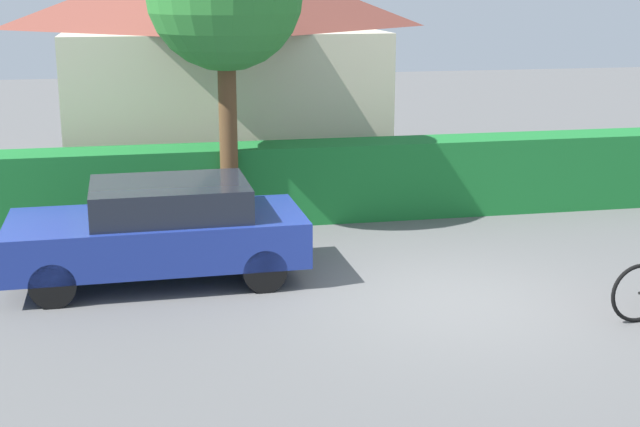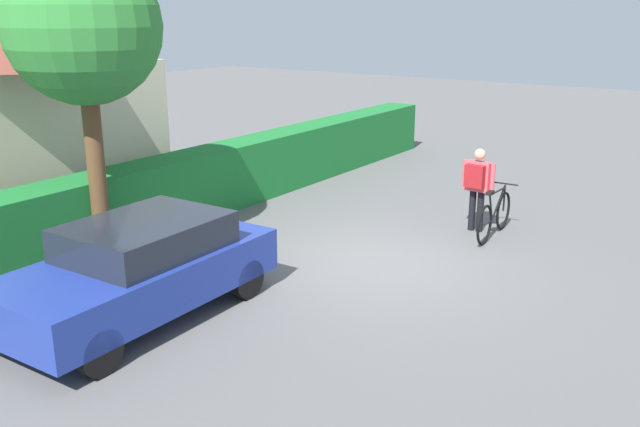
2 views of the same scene
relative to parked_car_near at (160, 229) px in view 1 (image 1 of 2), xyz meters
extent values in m
plane|color=#5B5B5B|center=(3.70, -1.63, -0.73)|extent=(60.00, 60.00, 0.00)
cube|color=#1B6E2D|center=(3.70, 2.83, -0.06)|extent=(18.72, 0.90, 1.35)
cube|color=beige|center=(1.48, 6.95, 0.84)|extent=(6.10, 5.75, 3.13)
cube|color=navy|center=(-0.05, 0.00, -0.12)|extent=(4.06, 1.87, 0.63)
cube|color=#1E232D|center=(0.14, 0.00, 0.42)|extent=(2.16, 1.62, 0.46)
cylinder|color=black|center=(1.31, 0.83, -0.43)|extent=(0.60, 0.19, 0.60)
cylinder|color=black|center=(1.34, -0.78, -0.43)|extent=(0.60, 0.19, 0.60)
cylinder|color=black|center=(-1.43, 0.78, -0.43)|extent=(0.60, 0.19, 0.60)
cylinder|color=black|center=(-1.40, -0.83, -0.43)|extent=(0.60, 0.19, 0.60)
torus|color=black|center=(5.65, -2.80, -0.36)|extent=(0.75, 0.08, 0.75)
cylinder|color=brown|center=(1.20, 2.32, 0.85)|extent=(0.30, 0.30, 3.16)
camera|label=1|loc=(-0.19, -12.02, 3.30)|focal=49.78mm
camera|label=2|loc=(-5.95, -7.09, 3.45)|focal=38.71mm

